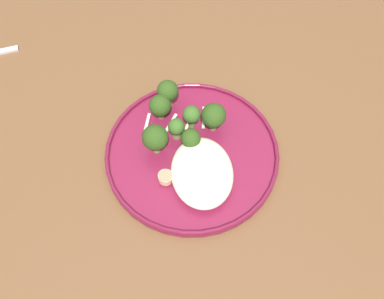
# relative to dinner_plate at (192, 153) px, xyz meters

# --- Properties ---
(ground) EXTENTS (6.00, 6.00, 0.00)m
(ground) POSITION_rel_dinner_plate_xyz_m (-0.02, -0.05, -0.75)
(ground) COLOR #47423D
(wooden_dining_table) EXTENTS (1.40, 1.00, 0.74)m
(wooden_dining_table) POSITION_rel_dinner_plate_xyz_m (-0.02, -0.05, -0.09)
(wooden_dining_table) COLOR brown
(wooden_dining_table) RESTS_ON ground
(dinner_plate) EXTENTS (0.29, 0.29, 0.02)m
(dinner_plate) POSITION_rel_dinner_plate_xyz_m (0.00, 0.00, 0.00)
(dinner_plate) COLOR maroon
(dinner_plate) RESTS_ON wooden_dining_table
(noodle_bed) EXTENTS (0.13, 0.10, 0.03)m
(noodle_bed) POSITION_rel_dinner_plate_xyz_m (0.05, 0.01, 0.02)
(noodle_bed) COLOR beige
(noodle_bed) RESTS_ON dinner_plate
(seared_scallop_on_noodles) EXTENTS (0.03, 0.03, 0.01)m
(seared_scallop_on_noodles) POSITION_rel_dinner_plate_xyz_m (0.05, 0.01, 0.01)
(seared_scallop_on_noodles) COLOR #E5C689
(seared_scallop_on_noodles) RESTS_ON dinner_plate
(seared_scallop_tiny_bay) EXTENTS (0.02, 0.02, 0.02)m
(seared_scallop_tiny_bay) POSITION_rel_dinner_plate_xyz_m (0.05, -0.05, 0.01)
(seared_scallop_tiny_bay) COLOR beige
(seared_scallop_tiny_bay) RESTS_ON dinner_plate
(seared_scallop_rear_pale) EXTENTS (0.03, 0.03, 0.01)m
(seared_scallop_rear_pale) POSITION_rel_dinner_plate_xyz_m (0.06, -0.01, 0.01)
(seared_scallop_rear_pale) COLOR #E5C689
(seared_scallop_rear_pale) RESTS_ON dinner_plate
(seared_scallop_left_edge) EXTENTS (0.03, 0.03, 0.02)m
(seared_scallop_left_edge) POSITION_rel_dinner_plate_xyz_m (0.04, 0.04, 0.01)
(seared_scallop_left_edge) COLOR #DBB77A
(seared_scallop_left_edge) RESTS_ON dinner_plate
(seared_scallop_right_edge) EXTENTS (0.03, 0.03, 0.02)m
(seared_scallop_right_edge) POSITION_rel_dinner_plate_xyz_m (0.03, -0.01, 0.01)
(seared_scallop_right_edge) COLOR #DBB77A
(seared_scallop_right_edge) RESTS_ON dinner_plate
(broccoli_floret_left_leaning) EXTENTS (0.03, 0.03, 0.04)m
(broccoli_floret_left_leaning) POSITION_rel_dinner_plate_xyz_m (-0.04, -0.02, 0.03)
(broccoli_floret_left_leaning) COLOR #89A356
(broccoli_floret_left_leaning) RESTS_ON dinner_plate
(broccoli_floret_right_tilted) EXTENTS (0.03, 0.03, 0.05)m
(broccoli_floret_right_tilted) POSITION_rel_dinner_plate_xyz_m (-0.05, 0.00, 0.04)
(broccoli_floret_right_tilted) COLOR #7A994C
(broccoli_floret_right_tilted) RESTS_ON dinner_plate
(broccoli_floret_center_pile) EXTENTS (0.04, 0.04, 0.06)m
(broccoli_floret_center_pile) POSITION_rel_dinner_plate_xyz_m (-0.05, 0.04, 0.04)
(broccoli_floret_center_pile) COLOR #7A994C
(broccoli_floret_center_pile) RESTS_ON dinner_plate
(broccoli_floret_small_sprig) EXTENTS (0.03, 0.03, 0.04)m
(broccoli_floret_small_sprig) POSITION_rel_dinner_plate_xyz_m (-0.01, -0.00, 0.03)
(broccoli_floret_small_sprig) COLOR #89A356
(broccoli_floret_small_sprig) RESTS_ON dinner_plate
(broccoli_floret_beside_noodles) EXTENTS (0.04, 0.04, 0.05)m
(broccoli_floret_beside_noodles) POSITION_rel_dinner_plate_xyz_m (-0.08, -0.05, 0.03)
(broccoli_floret_beside_noodles) COLOR #89A356
(broccoli_floret_beside_noodles) RESTS_ON dinner_plate
(broccoli_floret_split_head) EXTENTS (0.04, 0.04, 0.06)m
(broccoli_floret_split_head) POSITION_rel_dinner_plate_xyz_m (-0.01, -0.06, 0.04)
(broccoli_floret_split_head) COLOR #89A356
(broccoli_floret_split_head) RESTS_ON dinner_plate
(broccoli_floret_near_rim) EXTENTS (0.04, 0.04, 0.06)m
(broccoli_floret_near_rim) POSITION_rel_dinner_plate_xyz_m (-0.10, -0.03, 0.04)
(broccoli_floret_near_rim) COLOR #89A356
(broccoli_floret_near_rim) RESTS_ON dinner_plate
(onion_sliver_short_strip) EXTENTS (0.05, 0.03, 0.00)m
(onion_sliver_short_strip) POSITION_rel_dinner_plate_xyz_m (-0.05, -0.04, 0.01)
(onion_sliver_short_strip) COLOR silver
(onion_sliver_short_strip) RESTS_ON dinner_plate
(onion_sliver_pale_crescent) EXTENTS (0.05, 0.02, 0.00)m
(onion_sliver_pale_crescent) POSITION_rel_dinner_plate_xyz_m (-0.06, -0.07, 0.01)
(onion_sliver_pale_crescent) COLOR silver
(onion_sliver_pale_crescent) RESTS_ON dinner_plate
(onion_sliver_curled_piece) EXTENTS (0.04, 0.02, 0.00)m
(onion_sliver_curled_piece) POSITION_rel_dinner_plate_xyz_m (-0.06, 0.00, 0.01)
(onion_sliver_curled_piece) COLOR silver
(onion_sliver_curled_piece) RESTS_ON dinner_plate
(onion_sliver_long_sliver) EXTENTS (0.05, 0.01, 0.00)m
(onion_sliver_long_sliver) POSITION_rel_dinner_plate_xyz_m (-0.07, 0.03, 0.01)
(onion_sliver_long_sliver) COLOR silver
(onion_sliver_long_sliver) RESTS_ON dinner_plate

